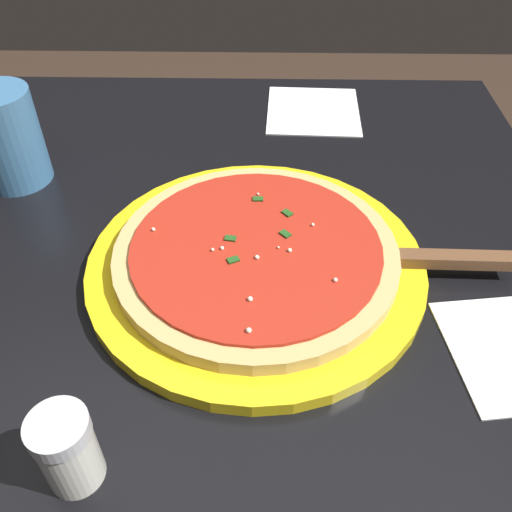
# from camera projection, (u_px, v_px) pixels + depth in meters

# --- Properties ---
(restaurant_table) EXTENTS (1.02, 0.85, 0.77)m
(restaurant_table) POSITION_uv_depth(u_px,v_px,m) (219.00, 375.00, 0.68)
(restaurant_table) COLOR black
(restaurant_table) RESTS_ON ground_plane
(serving_plate) EXTENTS (0.36, 0.36, 0.02)m
(serving_plate) POSITION_uv_depth(u_px,v_px,m) (256.00, 264.00, 0.60)
(serving_plate) COLOR yellow
(serving_plate) RESTS_ON restaurant_table
(pizza) EXTENTS (0.30, 0.30, 0.02)m
(pizza) POSITION_uv_depth(u_px,v_px,m) (256.00, 253.00, 0.59)
(pizza) COLOR #DBB26B
(pizza) RESTS_ON serving_plate
(pizza_server) EXTENTS (0.07, 0.22, 0.01)m
(pizza_server) POSITION_uv_depth(u_px,v_px,m) (415.00, 260.00, 0.59)
(pizza_server) COLOR silver
(pizza_server) RESTS_ON serving_plate
(cup_tall_drink) EXTENTS (0.09, 0.09, 0.12)m
(cup_tall_drink) POSITION_uv_depth(u_px,v_px,m) (6.00, 138.00, 0.69)
(cup_tall_drink) COLOR teal
(cup_tall_drink) RESTS_ON restaurant_table
(napkin_folded_right) EXTENTS (0.16, 0.15, 0.00)m
(napkin_folded_right) POSITION_uv_depth(u_px,v_px,m) (313.00, 111.00, 0.87)
(napkin_folded_right) COLOR white
(napkin_folded_right) RESTS_ON restaurant_table
(parmesan_shaker) EXTENTS (0.05, 0.05, 0.07)m
(parmesan_shaker) POSITION_uv_depth(u_px,v_px,m) (67.00, 450.00, 0.41)
(parmesan_shaker) COLOR silver
(parmesan_shaker) RESTS_ON restaurant_table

